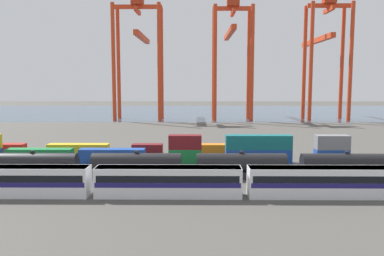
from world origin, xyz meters
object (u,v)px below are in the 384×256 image
Objects in this scene: shipping_container_6 at (258,156)px; gantry_crane_west at (139,47)px; gantry_crane_east at (325,47)px; gantry_crane_central at (232,47)px; freight_tank_row at (241,166)px; shipping_container_2 at (40,156)px; passenger_train at (168,180)px; shipping_container_12 at (147,150)px; shipping_container_8 at (332,156)px; shipping_container_10 at (10,150)px.

gantry_crane_west is at bearing 111.14° from shipping_container_6.
gantry_crane_west is 75.19m from gantry_crane_east.
gantry_crane_west is at bearing -179.11° from gantry_crane_central.
freight_tank_row reaches higher than shipping_container_2.
gantry_crane_central reaches higher than freight_tank_row.
gantry_crane_west reaches higher than passenger_train.
freight_tank_row is at bearing -18.18° from shipping_container_2.
shipping_container_2 is (-36.09, 11.85, -0.71)m from freight_tank_row.
shipping_container_6 is at bearing -114.16° from gantry_crane_east.
passenger_train is 4.84× the size of shipping_container_2.
shipping_container_12 is (-16.75, 17.72, -0.71)m from freight_tank_row.
shipping_container_2 and shipping_container_6 have the same top height.
shipping_container_8 and shipping_container_12 have the same top height.
gantry_crane_east is at bearing 53.81° from shipping_container_12.
shipping_container_6 and shipping_container_8 have the same top height.
passenger_train is 26.51m from shipping_container_6.
shipping_container_8 is at bearing -61.74° from gantry_crane_west.
gantry_crane_east is (45.02, 102.15, 27.09)m from freight_tank_row.
shipping_container_6 is at bearing -68.86° from gantry_crane_west.
shipping_container_12 is (-34.80, 5.87, 0.00)m from shipping_container_8.
shipping_container_12 is at bearing 164.58° from shipping_container_6.
freight_tank_row is at bearing -146.70° from shipping_container_8.
gantry_crane_east is (61.78, 84.43, 27.79)m from shipping_container_12.
gantry_crane_east reaches higher than shipping_container_10.
shipping_container_8 is (13.53, 0.00, 0.00)m from shipping_container_6.
gantry_crane_west is at bearing 99.96° from passenger_train.
gantry_crane_east is at bearing 0.07° from gantry_crane_central.
shipping_container_6 is 0.25× the size of gantry_crane_east.
freight_tank_row reaches higher than shipping_container_12.
gantry_crane_east is (81.11, 90.30, 27.79)m from shipping_container_2.
shipping_container_6 and shipping_container_12 have the same top height.
shipping_container_8 is (18.04, 11.85, -0.71)m from freight_tank_row.
shipping_container_8 is 35.29m from shipping_container_12.
shipping_container_12 is at bearing -126.19° from gantry_crane_east.
passenger_train is 9.69× the size of shipping_container_12.
shipping_container_8 is 105.58m from gantry_crane_west.
shipping_container_6 is 2.00× the size of shipping_container_8.
freight_tank_row is 6.51× the size of shipping_container_6.
passenger_train reaches higher than shipping_container_6.
passenger_train is at bearing -142.76° from shipping_container_8.
shipping_container_2 is 2.00× the size of shipping_container_12.
shipping_container_2 is at bearing 161.82° from freight_tank_row.
shipping_container_10 is 89.50m from gantry_crane_west.
shipping_container_6 is (15.11, 21.77, -0.84)m from passenger_train.
shipping_container_6 is 49.35m from shipping_container_10.
shipping_container_8 is at bearing -9.57° from shipping_container_12.
passenger_train is at bearing -116.40° from gantry_crane_east.
gantry_crane_east is (26.98, 90.30, 27.79)m from shipping_container_8.
shipping_container_12 is at bearing 133.39° from freight_tank_row.
gantry_crane_west reaches higher than shipping_container_8.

